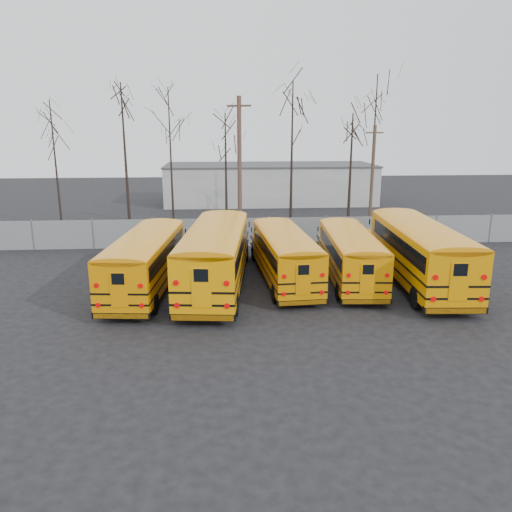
{
  "coord_description": "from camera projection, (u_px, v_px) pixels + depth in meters",
  "views": [
    {
      "loc": [
        -3.26,
        -21.84,
        8.25
      ],
      "look_at": [
        -1.5,
        3.23,
        1.6
      ],
      "focal_mm": 35.0,
      "sensor_mm": 36.0,
      "label": 1
    }
  ],
  "objects": [
    {
      "name": "bus_c",
      "position": [
        284.0,
        252.0,
        26.61
      ],
      "size": [
        2.98,
        10.28,
        2.84
      ],
      "rotation": [
        0.0,
        0.0,
        0.06
      ],
      "color": "black",
      "rests_on": "ground"
    },
    {
      "name": "tree_4",
      "position": [
        292.0,
        161.0,
        37.08
      ],
      "size": [
        0.26,
        0.26,
        11.26
      ],
      "primitive_type": "cone",
      "color": "black",
      "rests_on": "ground"
    },
    {
      "name": "tree_2",
      "position": [
        171.0,
        163.0,
        37.11
      ],
      "size": [
        0.26,
        0.26,
        10.85
      ],
      "primitive_type": "cone",
      "color": "black",
      "rests_on": "ground"
    },
    {
      "name": "tree_3",
      "position": [
        226.0,
        177.0,
        36.72
      ],
      "size": [
        0.26,
        0.26,
        9.05
      ],
      "primitive_type": "cone",
      "color": "black",
      "rests_on": "ground"
    },
    {
      "name": "bus_d",
      "position": [
        350.0,
        251.0,
        26.73
      ],
      "size": [
        3.01,
        10.19,
        2.81
      ],
      "rotation": [
        0.0,
        0.0,
        -0.07
      ],
      "color": "black",
      "rests_on": "ground"
    },
    {
      "name": "utility_pole_right",
      "position": [
        372.0,
        179.0,
        37.83
      ],
      "size": [
        1.44,
        0.48,
        8.19
      ],
      "rotation": [
        0.0,
        0.0,
        0.26
      ],
      "color": "#4D3A2B",
      "rests_on": "ground"
    },
    {
      "name": "utility_pole_left",
      "position": [
        240.0,
        167.0,
        36.11
      ],
      "size": [
        1.7,
        0.88,
        10.19
      ],
      "rotation": [
        0.0,
        0.0,
        -0.43
      ],
      "color": "brown",
      "rests_on": "ground"
    },
    {
      "name": "tree_5",
      "position": [
        350.0,
        178.0,
        36.03
      ],
      "size": [
        0.26,
        0.26,
        9.01
      ],
      "primitive_type": "cone",
      "color": "black",
      "rests_on": "ground"
    },
    {
      "name": "fence",
      "position": [
        269.0,
        232.0,
        34.71
      ],
      "size": [
        40.0,
        0.04,
        2.0
      ],
      "primitive_type": "cube",
      "color": "gray",
      "rests_on": "ground"
    },
    {
      "name": "tree_1",
      "position": [
        126.0,
        164.0,
        35.22
      ],
      "size": [
        0.26,
        0.26,
        11.03
      ],
      "primitive_type": "cone",
      "color": "black",
      "rests_on": "ground"
    },
    {
      "name": "bus_a",
      "position": [
        146.0,
        257.0,
        25.23
      ],
      "size": [
        3.47,
        10.89,
        3.0
      ],
      "rotation": [
        0.0,
        0.0,
        -0.1
      ],
      "color": "black",
      "rests_on": "ground"
    },
    {
      "name": "bus_e",
      "position": [
        418.0,
        248.0,
        26.19
      ],
      "size": [
        3.46,
        12.16,
        3.36
      ],
      "rotation": [
        0.0,
        0.0,
        -0.06
      ],
      "color": "black",
      "rests_on": "ground"
    },
    {
      "name": "tree_0",
      "position": [
        57.0,
        172.0,
        35.39
      ],
      "size": [
        0.26,
        0.26,
        9.91
      ],
      "primitive_type": "cone",
      "color": "black",
      "rests_on": "ground"
    },
    {
      "name": "tree_6",
      "position": [
        373.0,
        154.0,
        39.57
      ],
      "size": [
        0.26,
        0.26,
        11.98
      ],
      "primitive_type": "cone",
      "color": "black",
      "rests_on": "ground"
    },
    {
      "name": "bus_b",
      "position": [
        216.0,
        251.0,
        25.42
      ],
      "size": [
        3.97,
        12.23,
        3.36
      ],
      "rotation": [
        0.0,
        0.0,
        -0.1
      ],
      "color": "black",
      "rests_on": "ground"
    },
    {
      "name": "ground",
      "position": [
        293.0,
        306.0,
        23.39
      ],
      "size": [
        120.0,
        120.0,
        0.0
      ],
      "primitive_type": "plane",
      "color": "black",
      "rests_on": "ground"
    },
    {
      "name": "distant_building",
      "position": [
        270.0,
        184.0,
        53.87
      ],
      "size": [
        22.0,
        8.0,
        4.0
      ],
      "primitive_type": "cube",
      "color": "beige",
      "rests_on": "ground"
    }
  ]
}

